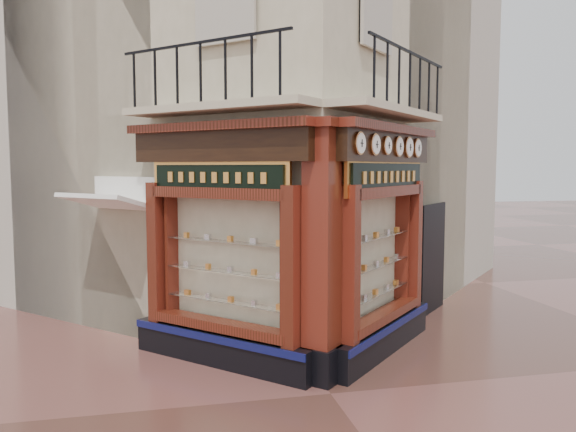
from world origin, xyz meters
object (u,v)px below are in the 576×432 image
object	(u,v)px
corner_pilaster	(322,255)
clock_e	(409,147)
clock_f	(417,148)
signboard_left	(217,177)
signboard_right	(388,177)
clock_a	(360,143)
clock_c	(387,145)
awning	(111,344)
clock_d	(399,146)
clock_b	(375,144)

from	to	relation	value
corner_pilaster	clock_e	size ratio (longest dim) A/B	10.52
corner_pilaster	clock_e	bearing A→B (deg)	-9.96
corner_pilaster	clock_f	world-z (taller)	corner_pilaster
signboard_left	signboard_right	size ratio (longest dim) A/B	0.88
clock_a	clock_c	world-z (taller)	clock_a
clock_c	clock_f	world-z (taller)	clock_f
corner_pilaster	awning	distance (m)	4.64
clock_f	signboard_right	xyz separation A→B (m)	(-0.88, -0.72, -0.52)
corner_pilaster	clock_f	size ratio (longest dim) A/B	11.13
clock_c	signboard_right	size ratio (longest dim) A/B	0.14
signboard_left	clock_c	bearing A→B (deg)	-141.24
awning	signboard_right	size ratio (longest dim) A/B	0.74
clock_e	awning	size ratio (longest dim) A/B	0.22
corner_pilaster	clock_c	size ratio (longest dim) A/B	12.68
clock_c	signboard_right	distance (m)	0.62
clock_d	awning	world-z (taller)	clock_d
awning	clock_e	bearing A→B (deg)	-147.52
corner_pilaster	clock_d	distance (m)	2.60
clock_b	clock_f	distance (m)	1.94
clock_e	awning	bearing A→B (deg)	122.48
clock_b	signboard_left	distance (m)	2.57
clock_b	clock_c	world-z (taller)	clock_b
clock_e	clock_f	distance (m)	0.45
clock_e	corner_pilaster	bearing A→B (deg)	170.04
clock_a	clock_b	bearing A→B (deg)	0.00
corner_pilaster	clock_c	distance (m)	2.24
clock_a	clock_d	xyz separation A→B (m)	(1.11, 1.11, 0.00)
clock_a	signboard_right	size ratio (longest dim) A/B	0.15
clock_b	signboard_left	bearing A→B (deg)	119.95
clock_d	clock_a	bearing A→B (deg)	-180.00
clock_c	awning	world-z (taller)	clock_c
clock_d	awning	distance (m)	6.35
clock_b	awning	xyz separation A→B (m)	(-4.27, 2.24, -3.62)
clock_d	signboard_left	size ratio (longest dim) A/B	0.18
clock_f	signboard_right	size ratio (longest dim) A/B	0.16
clock_d	signboard_left	distance (m)	3.18
corner_pilaster	clock_d	size ratio (longest dim) A/B	11.28
clock_e	signboard_right	xyz separation A→B (m)	(-0.56, -0.40, -0.52)
clock_c	clock_e	size ratio (longest dim) A/B	0.83
corner_pilaster	clock_e	xyz separation A→B (m)	(2.02, 1.42, 1.67)
clock_c	awning	bearing A→B (deg)	112.75
clock_a	clock_c	distance (m)	1.05
awning	signboard_right	xyz separation A→B (m)	(4.77, -1.59, 3.10)
clock_f	clock_d	bearing A→B (deg)	-180.00
awning	clock_c	bearing A→B (deg)	-157.25
clock_a	clock_b	distance (m)	0.56
clock_d	signboard_right	world-z (taller)	clock_d
clock_b	awning	size ratio (longest dim) A/B	0.21
corner_pilaster	clock_a	size ratio (longest dim) A/B	11.44
clock_d	clock_b	bearing A→B (deg)	180.00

